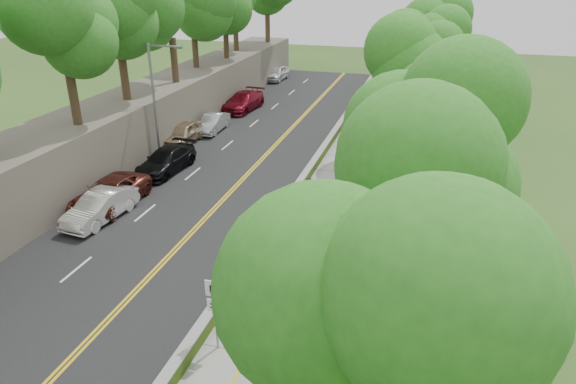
{
  "coord_description": "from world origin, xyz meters",
  "views": [
    {
      "loc": [
        7.55,
        -16.34,
        12.79
      ],
      "look_at": [
        0.5,
        8.0,
        1.4
      ],
      "focal_mm": 32.0,
      "sensor_mm": 36.0,
      "label": 1
    }
  ],
  "objects_px": {
    "painter_0": "(290,227)",
    "person_far": "(382,137)",
    "signpost": "(215,304)",
    "car_2": "(109,194)",
    "car_1": "(100,207)",
    "construction_barrel": "(375,134)",
    "streetlight": "(157,94)",
    "concrete_block": "(333,264)"
  },
  "relations": [
    {
      "from": "person_far",
      "to": "signpost",
      "type": "bearing_deg",
      "value": 71.71
    },
    {
      "from": "streetlight",
      "to": "concrete_block",
      "type": "xyz_separation_m",
      "value": [
        14.5,
        -11.0,
        -4.14
      ]
    },
    {
      "from": "car_1",
      "to": "painter_0",
      "type": "xyz_separation_m",
      "value": [
        10.45,
        0.41,
        0.09
      ]
    },
    {
      "from": "car_2",
      "to": "painter_0",
      "type": "distance_m",
      "value": 10.99
    },
    {
      "from": "streetlight",
      "to": "concrete_block",
      "type": "relative_size",
      "value": 5.98
    },
    {
      "from": "streetlight",
      "to": "signpost",
      "type": "distance_m",
      "value": 20.72
    },
    {
      "from": "car_2",
      "to": "construction_barrel",
      "type": "bearing_deg",
      "value": 51.18
    },
    {
      "from": "signpost",
      "to": "car_2",
      "type": "height_order",
      "value": "signpost"
    },
    {
      "from": "car_1",
      "to": "person_far",
      "type": "bearing_deg",
      "value": 55.14
    },
    {
      "from": "streetlight",
      "to": "car_2",
      "type": "distance_m",
      "value": 8.78
    },
    {
      "from": "signpost",
      "to": "car_2",
      "type": "xyz_separation_m",
      "value": [
        -10.53,
        9.17,
        -1.14
      ]
    },
    {
      "from": "signpost",
      "to": "concrete_block",
      "type": "bearing_deg",
      "value": 63.57
    },
    {
      "from": "person_far",
      "to": "car_2",
      "type": "bearing_deg",
      "value": 35.29
    },
    {
      "from": "car_1",
      "to": "construction_barrel",
      "type": "bearing_deg",
      "value": 60.37
    },
    {
      "from": "construction_barrel",
      "to": "car_2",
      "type": "xyz_separation_m",
      "value": [
        -12.91,
        -16.27,
        0.33
      ]
    },
    {
      "from": "streetlight",
      "to": "person_far",
      "type": "xyz_separation_m",
      "value": [
        14.66,
        6.26,
        -3.65
      ]
    },
    {
      "from": "streetlight",
      "to": "concrete_block",
      "type": "height_order",
      "value": "streetlight"
    },
    {
      "from": "signpost",
      "to": "car_2",
      "type": "distance_m",
      "value": 14.01
    },
    {
      "from": "streetlight",
      "to": "car_2",
      "type": "xyz_separation_m",
      "value": [
        0.98,
        -7.85,
        -3.82
      ]
    },
    {
      "from": "construction_barrel",
      "to": "person_far",
      "type": "height_order",
      "value": "person_far"
    },
    {
      "from": "concrete_block",
      "to": "car_1",
      "type": "distance_m",
      "value": 13.14
    },
    {
      "from": "car_2",
      "to": "person_far",
      "type": "height_order",
      "value": "person_far"
    },
    {
      "from": "construction_barrel",
      "to": "signpost",
      "type": "bearing_deg",
      "value": -95.35
    },
    {
      "from": "concrete_block",
      "to": "car_1",
      "type": "height_order",
      "value": "car_1"
    },
    {
      "from": "car_1",
      "to": "car_2",
      "type": "relative_size",
      "value": 0.83
    },
    {
      "from": "car_1",
      "to": "concrete_block",
      "type": "bearing_deg",
      "value": -1.71
    },
    {
      "from": "car_2",
      "to": "car_1",
      "type": "bearing_deg",
      "value": -73.31
    },
    {
      "from": "car_2",
      "to": "painter_0",
      "type": "xyz_separation_m",
      "value": [
        10.93,
        -1.14,
        0.08
      ]
    },
    {
      "from": "concrete_block",
      "to": "car_2",
      "type": "relative_size",
      "value": 0.24
    },
    {
      "from": "car_2",
      "to": "concrete_block",
      "type": "bearing_deg",
      "value": -13.52
    },
    {
      "from": "painter_0",
      "to": "person_far",
      "type": "xyz_separation_m",
      "value": [
        2.75,
        15.25,
        0.09
      ]
    },
    {
      "from": "signpost",
      "to": "car_2",
      "type": "relative_size",
      "value": 0.55
    },
    {
      "from": "streetlight",
      "to": "car_2",
      "type": "bearing_deg",
      "value": -82.85
    },
    {
      "from": "signpost",
      "to": "person_far",
      "type": "height_order",
      "value": "signpost"
    },
    {
      "from": "construction_barrel",
      "to": "car_2",
      "type": "relative_size",
      "value": 0.16
    },
    {
      "from": "signpost",
      "to": "car_1",
      "type": "bearing_deg",
      "value": 142.86
    },
    {
      "from": "construction_barrel",
      "to": "car_1",
      "type": "relative_size",
      "value": 0.19
    },
    {
      "from": "car_2",
      "to": "person_far",
      "type": "relative_size",
      "value": 2.99
    },
    {
      "from": "signpost",
      "to": "car_2",
      "type": "bearing_deg",
      "value": 138.95
    },
    {
      "from": "signpost",
      "to": "concrete_block",
      "type": "relative_size",
      "value": 2.32
    },
    {
      "from": "painter_0",
      "to": "construction_barrel",
      "type": "bearing_deg",
      "value": -15.09
    },
    {
      "from": "streetlight",
      "to": "car_1",
      "type": "height_order",
      "value": "streetlight"
    }
  ]
}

